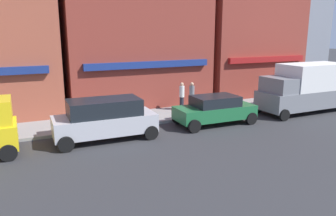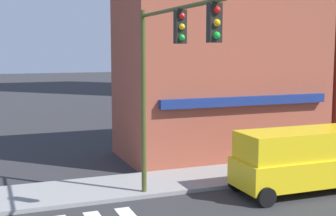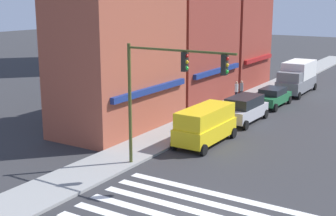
# 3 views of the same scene
# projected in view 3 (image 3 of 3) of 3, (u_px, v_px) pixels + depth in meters

# --- Properties ---
(sidewalk_left) EXTENTS (120.00, 3.00, 0.15)m
(sidewalk_left) POSITION_uv_depth(u_px,v_px,m) (68.00, 181.00, 23.18)
(sidewalk_left) COLOR gray
(sidewalk_left) RESTS_ON ground_plane
(storefront_row) EXTENTS (28.34, 5.30, 12.10)m
(storefront_row) POSITION_uv_depth(u_px,v_px,m) (189.00, 42.00, 39.96)
(storefront_row) COLOR #9E4C38
(storefront_row) RESTS_ON ground_plane
(traffic_signal) EXTENTS (0.32, 6.18, 6.66)m
(traffic_signal) POSITION_uv_depth(u_px,v_px,m) (165.00, 81.00, 23.53)
(traffic_signal) COLOR #474C1E
(traffic_signal) RESTS_ON ground_plane
(van_yellow) EXTENTS (5.02, 2.22, 2.34)m
(van_yellow) POSITION_uv_depth(u_px,v_px,m) (205.00, 124.00, 29.19)
(van_yellow) COLOR yellow
(van_yellow) RESTS_ON ground_plane
(suv_silver) EXTENTS (4.75, 2.12, 1.94)m
(suv_silver) POSITION_uv_depth(u_px,v_px,m) (244.00, 109.00, 34.41)
(suv_silver) COLOR #B7B7BC
(suv_silver) RESTS_ON ground_plane
(sedan_green) EXTENTS (4.45, 2.02, 1.59)m
(sedan_green) POSITION_uv_depth(u_px,v_px,m) (273.00, 97.00, 39.50)
(sedan_green) COLOR #1E6638
(sedan_green) RESTS_ON ground_plane
(box_truck_grey) EXTENTS (6.20, 2.42, 3.04)m
(box_truck_grey) POSITION_uv_depth(u_px,v_px,m) (297.00, 77.00, 44.93)
(box_truck_grey) COLOR slate
(box_truck_grey) RESTS_ON ground_plane
(pedestrian_white_shirt) EXTENTS (0.32, 0.32, 1.77)m
(pedestrian_white_shirt) POSITION_uv_depth(u_px,v_px,m) (236.00, 91.00, 40.74)
(pedestrian_white_shirt) COLOR #23232D
(pedestrian_white_shirt) RESTS_ON sidewalk_left
(pedestrian_grey_coat) EXTENTS (0.32, 0.32, 1.77)m
(pedestrian_grey_coat) POSITION_uv_depth(u_px,v_px,m) (241.00, 90.00, 41.12)
(pedestrian_grey_coat) COLOR #23232D
(pedestrian_grey_coat) RESTS_ON sidewalk_left
(fire_hydrant) EXTENTS (0.24, 0.24, 0.84)m
(fire_hydrant) POSITION_uv_depth(u_px,v_px,m) (177.00, 133.00, 29.70)
(fire_hydrant) COLOR red
(fire_hydrant) RESTS_ON sidewalk_left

